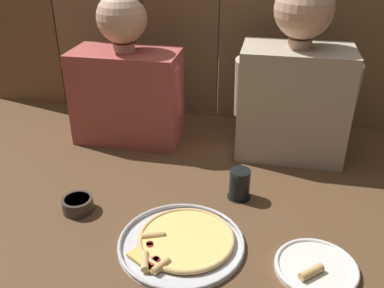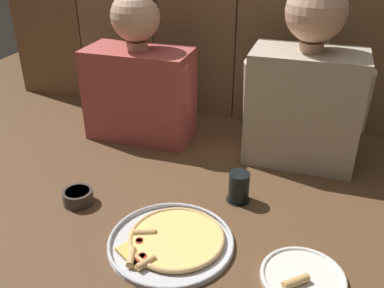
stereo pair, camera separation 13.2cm
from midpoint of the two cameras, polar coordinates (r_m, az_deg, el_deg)
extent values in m
plane|color=brown|center=(1.34, -4.09, -8.86)|extent=(3.20, 3.20, 0.00)
cylinder|color=silver|center=(1.21, -4.65, -13.31)|extent=(0.35, 0.35, 0.01)
torus|color=silver|center=(1.21, -4.66, -13.02)|extent=(0.35, 0.35, 0.01)
cylinder|color=#B23823|center=(1.22, -3.94, -12.73)|extent=(0.26, 0.26, 0.00)
cylinder|color=#F4D170|center=(1.21, -3.94, -12.55)|extent=(0.25, 0.25, 0.01)
torus|color=tan|center=(1.21, -3.94, -12.55)|extent=(0.27, 0.27, 0.01)
cube|color=#EFC660|center=(1.20, -8.25, -13.52)|extent=(0.09, 0.10, 0.01)
cylinder|color=tan|center=(1.23, -8.36, -12.11)|extent=(0.07, 0.04, 0.02)
cylinder|color=#A3281E|center=(1.20, -8.91, -13.26)|extent=(0.02, 0.02, 0.00)
cylinder|color=#A3281E|center=(1.20, -8.88, -13.10)|extent=(0.02, 0.02, 0.00)
cube|color=#EABC56|center=(1.16, -7.75, -15.47)|extent=(0.09, 0.08, 0.01)
cylinder|color=tan|center=(1.15, -9.70, -15.32)|extent=(0.04, 0.06, 0.02)
cylinder|color=#A3281E|center=(1.15, -8.54, -15.54)|extent=(0.02, 0.02, 0.00)
cylinder|color=#A3281E|center=(1.15, -8.12, -15.12)|extent=(0.02, 0.02, 0.00)
cube|color=#EABC56|center=(1.17, -9.41, -14.91)|extent=(0.11, 0.10, 0.01)
cylinder|color=tan|center=(1.14, -7.78, -15.91)|extent=(0.05, 0.06, 0.02)
cylinder|color=#A3281E|center=(1.16, -9.51, -14.86)|extent=(0.02, 0.02, 0.00)
cylinder|color=#A3281E|center=(1.16, -8.33, -15.06)|extent=(0.02, 0.02, 0.00)
cylinder|color=white|center=(1.16, 13.03, -15.99)|extent=(0.21, 0.21, 0.01)
torus|color=white|center=(1.16, 13.06, -15.78)|extent=(0.21, 0.21, 0.01)
cylinder|color=tan|center=(1.13, 12.29, -16.49)|extent=(0.07, 0.06, 0.02)
cylinder|color=black|center=(1.39, 3.57, -7.03)|extent=(0.08, 0.08, 0.01)
cylinder|color=black|center=(1.36, 3.63, -5.33)|extent=(0.07, 0.07, 0.09)
cylinder|color=#3D332D|center=(1.38, -17.69, -7.78)|extent=(0.10, 0.10, 0.04)
cylinder|color=#B23823|center=(1.38, -17.75, -7.41)|extent=(0.08, 0.08, 0.02)
cube|color=#AD4C47|center=(1.71, -10.81, 6.20)|extent=(0.41, 0.21, 0.36)
cylinder|color=#DBAD8E|center=(1.64, -11.42, 12.51)|extent=(0.08, 0.08, 0.03)
sphere|color=#DBAD8E|center=(1.62, -11.79, 16.13)|extent=(0.18, 0.18, 0.18)
sphere|color=black|center=(1.63, -11.65, 16.71)|extent=(0.17, 0.17, 0.17)
cylinder|color=#AD4C47|center=(1.73, -17.20, 7.65)|extent=(0.08, 0.13, 0.21)
cylinder|color=#AD4C47|center=(1.59, -5.26, 7.09)|extent=(0.08, 0.11, 0.21)
cube|color=#B2A38E|center=(1.58, 10.99, 5.33)|extent=(0.38, 0.23, 0.41)
cylinder|color=#DBAD8E|center=(1.51, 11.76, 12.99)|extent=(0.08, 0.08, 0.03)
sphere|color=#DBAD8E|center=(1.49, 12.20, 17.20)|extent=(0.20, 0.20, 0.20)
sphere|color=black|center=(1.50, 12.26, 17.85)|extent=(0.18, 0.18, 0.18)
cylinder|color=#B2A38E|center=(1.53, 4.67, 7.45)|extent=(0.08, 0.12, 0.23)
cylinder|color=#B2A38E|center=(1.53, 17.62, 6.24)|extent=(0.08, 0.12, 0.23)
camera|label=1|loc=(0.07, -92.86, -1.53)|focal=39.97mm
camera|label=2|loc=(0.07, 87.14, 1.53)|focal=39.97mm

